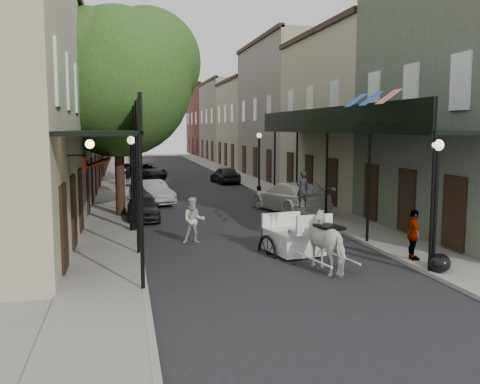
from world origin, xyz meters
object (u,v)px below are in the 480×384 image
lamppost_left (132,182)px  car_left_mid (152,192)px  tree_near (126,77)px  horse (331,242)px  car_right_far (225,175)px  car_left_far (147,171)px  pedestrian_walking (194,221)px  lamppost_right_far (259,161)px  car_right_near (290,197)px  lamppost_right_near (435,203)px  tree_far (125,104)px  pedestrian_sidewalk_right (414,235)px  pedestrian_sidewalk_left (127,175)px  car_left_near (143,207)px  carriage (288,219)px

lamppost_left → car_left_mid: lamppost_left is taller
tree_near → horse: 13.72m
lamppost_left → car_right_far: bearing=68.6°
car_left_mid → car_left_far: size_ratio=0.85×
tree_near → car_right_far: (7.21, 13.97, -5.85)m
pedestrian_walking → lamppost_right_far: bearing=67.7°
car_right_near → lamppost_right_near: bearing=79.3°
tree_far → pedestrian_sidewalk_right: size_ratio=5.54×
pedestrian_sidewalk_left → lamppost_left: bearing=55.9°
car_left_near → pedestrian_sidewalk_right: bearing=-51.6°
carriage → car_right_near: 8.61m
tree_far → carriage: tree_far is taller
car_right_far → lamppost_right_near: bearing=84.8°
carriage → pedestrian_walking: carriage is taller
pedestrian_walking → car_left_near: 5.67m
tree_far → lamppost_left: 18.57m
car_left_mid → car_left_far: bearing=71.6°
car_right_near → car_left_mid: bearing=-46.0°
horse → car_right_far: horse is taller
car_left_far → car_left_near: bearing=-111.8°
car_right_far → carriage: bearing=77.1°
tree_near → pedestrian_walking: 8.97m
tree_near → pedestrian_sidewalk_left: bearing=90.0°
tree_near → tree_far: bearing=90.2°
car_left_near → car_right_far: car_right_far is taller
tree_far → pedestrian_sidewalk_left: (0.05, -1.66, -4.92)m
pedestrian_sidewalk_right → car_right_near: bearing=15.3°
tree_far → lamppost_left: tree_far is taller
carriage → car_right_far: carriage is taller
car_left_near → car_left_mid: 5.04m
tree_far → car_right_far: size_ratio=2.31×
pedestrian_walking → car_right_near: size_ratio=0.32×
tree_near → lamppost_right_far: bearing=43.3°
car_left_far → tree_far: bearing=-128.4°
pedestrian_sidewalk_right → car_left_near: (-7.80, 9.75, -0.30)m
car_left_near → car_left_mid: (0.65, 5.00, 0.05)m
car_right_near → carriage: bearing=58.7°
car_left_far → car_right_near: car_right_near is taller
lamppost_right_near → lamppost_left: (-8.20, 8.00, 0.00)m
car_left_far → car_right_far: size_ratio=1.24×
pedestrian_sidewalk_left → car_right_near: (7.80, -12.74, -0.17)m
tree_far → lamppost_right_far: tree_far is taller
lamppost_right_near → pedestrian_walking: bearing=137.6°
pedestrian_sidewalk_left → car_left_mid: 8.61m
car_left_near → lamppost_right_near: bearing=-55.2°
tree_near → car_right_far: tree_near is taller
car_left_near → lamppost_left: bearing=-99.7°
lamppost_right_far → horse: size_ratio=1.85×
car_left_far → car_right_near: (6.20, -19.06, 0.11)m
lamppost_right_near → lamppost_right_far: 20.00m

